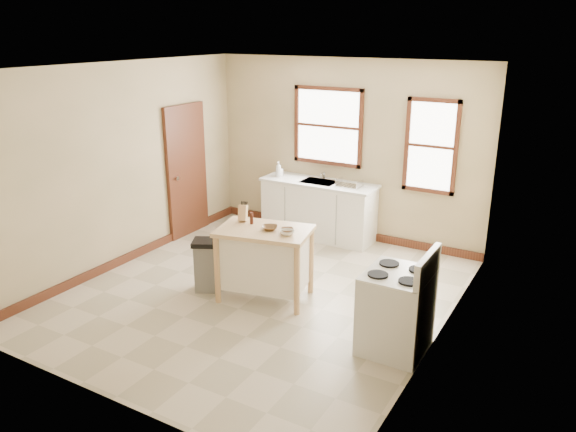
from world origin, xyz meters
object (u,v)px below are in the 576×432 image
object	(u,v)px
soap_bottle_a	(278,169)
soap_bottle_b	(280,171)
knife_block	(243,214)
pepper_grinder	(252,218)
bowl_a	(270,228)
bowl_b	(287,230)
bowl_c	(287,233)
dish_rack	(349,183)
kitchen_island	(265,264)
trash_bin	(208,265)
gas_stove	(397,300)

from	to	relation	value
soap_bottle_a	soap_bottle_b	distance (m)	0.05
soap_bottle_b	knife_block	bearing A→B (deg)	-64.84
pepper_grinder	bowl_a	bearing A→B (deg)	-11.91
bowl_b	bowl_c	xyz separation A→B (m)	(0.06, -0.09, 0.01)
soap_bottle_a	dish_rack	world-z (taller)	soap_bottle_a
knife_block	bowl_c	world-z (taller)	knife_block
soap_bottle_a	pepper_grinder	world-z (taller)	soap_bottle_a
bowl_a	bowl_c	size ratio (longest dim) A/B	1.12
knife_block	bowl_b	xyz separation A→B (m)	(0.67, -0.05, -0.08)
dish_rack	kitchen_island	xyz separation A→B (m)	(-0.12, -2.23, -0.51)
trash_bin	bowl_c	bearing A→B (deg)	-19.77
soap_bottle_a	kitchen_island	bearing A→B (deg)	-63.36
soap_bottle_a	knife_block	bearing A→B (deg)	-70.96
soap_bottle_a	gas_stove	xyz separation A→B (m)	(2.93, -2.53, -0.48)
kitchen_island	trash_bin	world-z (taller)	kitchen_island
bowl_b	gas_stove	xyz separation A→B (m)	(1.52, -0.38, -0.36)
soap_bottle_b	pepper_grinder	distance (m)	2.34
dish_rack	soap_bottle_b	bearing A→B (deg)	-170.03
soap_bottle_a	pepper_grinder	distance (m)	2.31
kitchen_island	soap_bottle_a	bearing A→B (deg)	104.67
dish_rack	bowl_b	bearing A→B (deg)	-75.35
pepper_grinder	trash_bin	xyz separation A→B (m)	(-0.52, -0.26, -0.65)
pepper_grinder	bowl_c	world-z (taller)	pepper_grinder
bowl_c	gas_stove	size ratio (longest dim) A/B	0.15
knife_block	soap_bottle_b	bearing A→B (deg)	89.88
soap_bottle_b	bowl_b	world-z (taller)	soap_bottle_b
soap_bottle_b	gas_stove	distance (m)	3.92
dish_rack	kitchen_island	size ratio (longest dim) A/B	0.33
kitchen_island	knife_block	size ratio (longest dim) A/B	5.56
knife_block	bowl_b	bearing A→B (deg)	-23.62
bowl_a	gas_stove	bearing A→B (deg)	-10.96
dish_rack	pepper_grinder	bearing A→B (deg)	-88.95
knife_block	dish_rack	bearing A→B (deg)	57.53
pepper_grinder	gas_stove	distance (m)	2.12
knife_block	bowl_c	xyz separation A→B (m)	(0.72, -0.14, -0.07)
soap_bottle_b	trash_bin	size ratio (longest dim) A/B	0.27
soap_bottle_a	trash_bin	xyz separation A→B (m)	(0.37, -2.39, -0.70)
soap_bottle_a	gas_stove	bearing A→B (deg)	-41.14
soap_bottle_b	gas_stove	size ratio (longest dim) A/B	0.16
pepper_grinder	bowl_c	xyz separation A→B (m)	(0.57, -0.11, -0.05)
pepper_grinder	trash_bin	world-z (taller)	pepper_grinder
soap_bottle_a	kitchen_island	world-z (taller)	soap_bottle_a
pepper_grinder	bowl_a	size ratio (longest dim) A/B	0.79
knife_block	trash_bin	size ratio (longest dim) A/B	0.29
bowl_b	trash_bin	bearing A→B (deg)	-166.97
soap_bottle_b	bowl_a	xyz separation A→B (m)	(1.19, -2.23, -0.08)
pepper_grinder	knife_block	bearing A→B (deg)	167.52
soap_bottle_b	bowl_c	distance (m)	2.71
soap_bottle_a	trash_bin	size ratio (longest dim) A/B	0.37
soap_bottle_b	bowl_c	bearing A→B (deg)	-51.19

